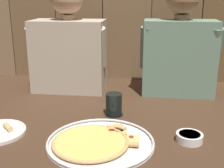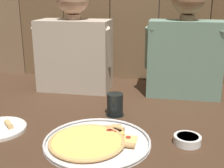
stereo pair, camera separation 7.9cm
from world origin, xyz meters
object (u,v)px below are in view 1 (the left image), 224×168
(diner_left, at_px, (69,42))
(diner_right, at_px, (180,44))
(dipping_bowl, at_px, (189,137))
(drinking_glass, at_px, (114,105))
(pizza_tray, at_px, (97,142))

(diner_left, bearing_deg, diner_right, -0.04)
(dipping_bowl, bearing_deg, diner_right, 89.85)
(drinking_glass, relative_size, diner_left, 0.17)
(pizza_tray, xyz_separation_m, drinking_glass, (0.03, 0.29, 0.04))
(pizza_tray, bearing_deg, diner_left, 112.85)
(drinking_glass, height_order, diner_right, diner_right)
(diner_left, distance_m, diner_right, 0.63)
(dipping_bowl, distance_m, diner_right, 0.65)
(pizza_tray, xyz_separation_m, dipping_bowl, (0.36, 0.06, 0.01))
(pizza_tray, relative_size, dipping_bowl, 3.97)
(dipping_bowl, xyz_separation_m, diner_right, (0.00, 0.59, 0.27))
(dipping_bowl, height_order, diner_right, diner_right)
(pizza_tray, xyz_separation_m, diner_left, (-0.28, 0.66, 0.28))
(dipping_bowl, height_order, diner_left, diner_left)
(drinking_glass, height_order, dipping_bowl, drinking_glass)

